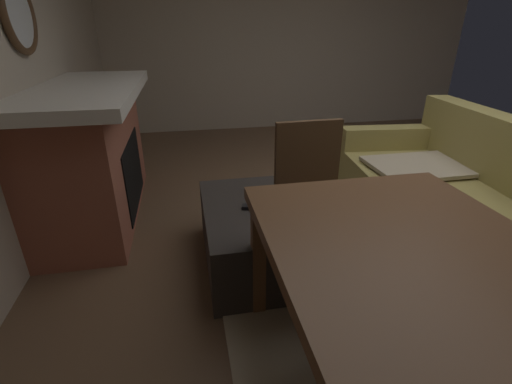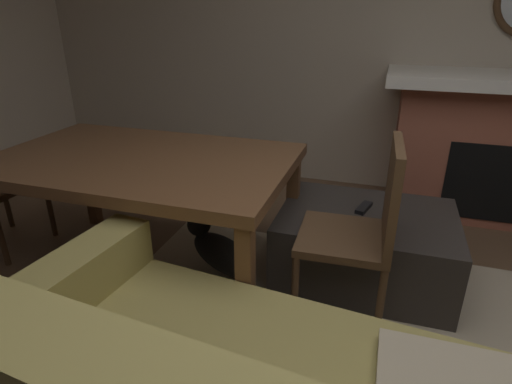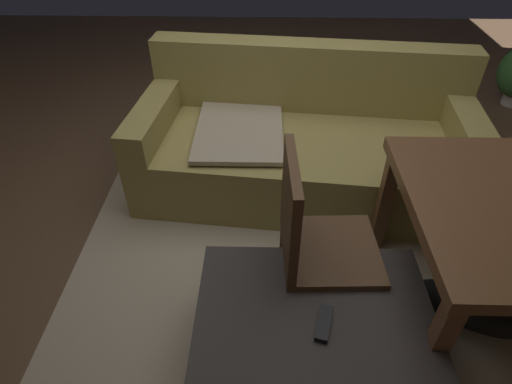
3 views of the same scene
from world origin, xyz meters
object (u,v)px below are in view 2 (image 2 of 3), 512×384
ottoman_coffee_table (364,246)px  small_dog (220,250)px  dining_table (142,169)px  fireplace (511,148)px  dining_chair_west (365,223)px  tv_remote (364,208)px

ottoman_coffee_table → small_dog: 0.85m
ottoman_coffee_table → dining_table: (1.21, 0.34, 0.46)m
ottoman_coffee_table → small_dog: bearing=15.5°
ottoman_coffee_table → dining_table: 1.33m
fireplace → small_dog: fireplace is taller
fireplace → dining_chair_west: size_ratio=1.99×
dining_table → fireplace: bearing=-144.6°
ottoman_coffee_table → dining_table: bearing=15.6°
dining_table → small_dog: 0.65m
dining_table → small_dog: bearing=-164.3°
ottoman_coffee_table → tv_remote: (0.03, -0.05, 0.22)m
tv_remote → dining_chair_west: dining_chair_west is taller
ottoman_coffee_table → dining_table: size_ratio=0.60×
tv_remote → dining_chair_west: (-0.02, 0.38, 0.09)m
dining_table → dining_chair_west: dining_chair_west is taller
dining_chair_west → small_dog: (0.81, -0.11, -0.36)m
ottoman_coffee_table → dining_table: dining_table is taller
ottoman_coffee_table → small_dog: size_ratio=1.76×
dining_table → small_dog: dining_table is taller
fireplace → ottoman_coffee_table: 1.53m
fireplace → dining_chair_west: (0.93, 1.51, -0.02)m
fireplace → dining_table: (2.13, 1.51, 0.12)m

